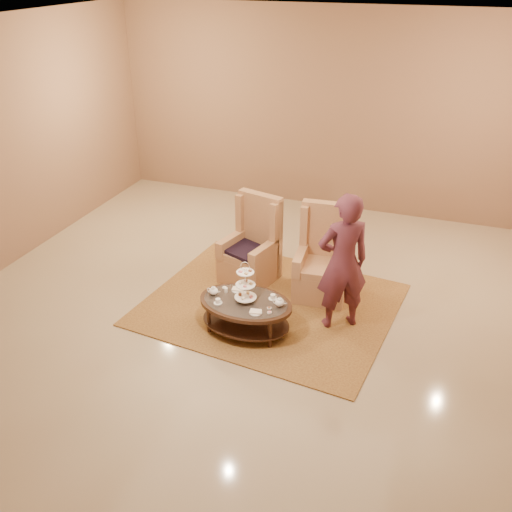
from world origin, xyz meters
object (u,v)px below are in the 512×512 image
at_px(armchair_left, 253,252).
at_px(tea_table, 246,307).
at_px(person, 343,263).
at_px(armchair_right, 323,265).

bearing_deg(armchair_left, tea_table, -58.94).
xyz_separation_m(tea_table, person, (1.06, 0.53, 0.54)).
xyz_separation_m(armchair_right, person, (0.40, -0.69, 0.47)).
distance_m(tea_table, person, 1.30).
bearing_deg(tea_table, person, 29.12).
bearing_deg(person, tea_table, -6.73).
relative_size(tea_table, person, 0.68).
relative_size(tea_table, armchair_right, 0.95).
bearing_deg(armchair_right, armchair_left, 172.85).
height_order(tea_table, armchair_left, armchair_left).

